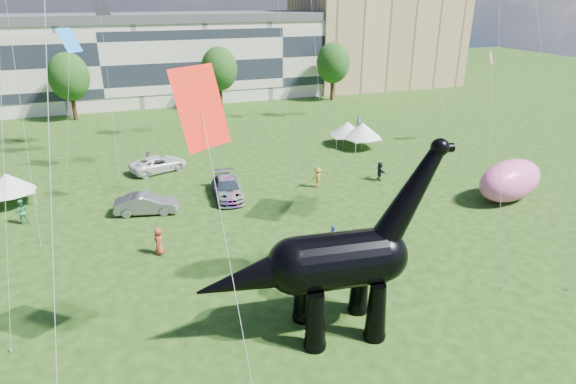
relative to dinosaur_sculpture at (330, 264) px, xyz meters
name	(u,v)px	position (x,y,z in m)	size (l,w,h in m)	color
ground	(301,356)	(-1.95, -1.35, -3.85)	(220.00, 220.00, 0.00)	#16330C
terrace_row	(101,65)	(-9.95, 60.65, 2.15)	(78.00, 11.00, 12.00)	beige
apartment_block	(376,22)	(38.05, 63.65, 7.15)	(28.00, 18.00, 22.00)	tan
tree_mid_left	(68,73)	(-13.95, 51.65, 2.44)	(5.20, 5.20, 9.44)	#382314
tree_mid_right	(219,65)	(6.05, 51.65, 2.44)	(5.20, 5.20, 9.44)	#382314
tree_far_right	(333,60)	(24.05, 51.65, 2.44)	(5.20, 5.20, 9.44)	#382314
dinosaur_sculpture	(330,264)	(0.00, 0.00, 0.00)	(12.52, 3.79, 10.19)	black
car_grey	(146,204)	(-7.45, 17.66, -3.06)	(1.67, 4.79, 1.58)	slate
car_white	(159,164)	(-5.55, 27.14, -3.10)	(2.47, 5.37, 1.49)	white
car_dark	(227,188)	(-0.80, 18.67, -3.04)	(2.26, 5.56, 1.61)	#595960
gazebo_near	(362,130)	(16.35, 27.13, -1.83)	(4.15, 4.15, 2.88)	silver
gazebo_far	(347,129)	(15.34, 28.82, -1.96)	(4.68, 4.68, 2.69)	silver
gazebo_left	(7,183)	(-17.64, 23.00, -1.93)	(5.13, 5.13, 2.74)	silver
inflatable_pink	(510,180)	(20.99, 10.21, -2.15)	(6.81, 3.41, 3.41)	pink
visitors	(203,206)	(-3.40, 15.57, -2.96)	(53.10, 42.52, 1.90)	#914848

